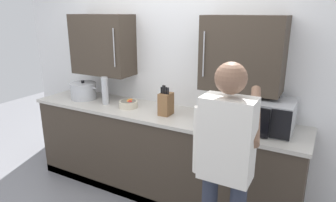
% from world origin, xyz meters
% --- Properties ---
extents(back_wall_tiled, '(4.24, 0.44, 2.65)m').
position_xyz_m(back_wall_tiled, '(0.00, 1.10, 1.38)').
color(back_wall_tiled, white).
rests_on(back_wall_tiled, ground_plane).
extents(counter_unit, '(2.99, 0.62, 0.95)m').
position_xyz_m(counter_unit, '(0.00, 0.80, 0.47)').
color(counter_unit, '#3D3328').
rests_on(counter_unit, ground_plane).
extents(microwave_oven, '(0.58, 0.43, 0.27)m').
position_xyz_m(microwave_oven, '(1.00, 0.83, 1.09)').
color(microwave_oven, '#B7BABF').
rests_on(microwave_oven, counter_unit).
extents(stock_pot, '(0.40, 0.30, 0.22)m').
position_xyz_m(stock_pot, '(-1.02, 0.79, 1.05)').
color(stock_pot, '#B7BABF').
rests_on(stock_pot, counter_unit).
extents(fruit_bowl, '(0.20, 0.20, 0.10)m').
position_xyz_m(fruit_bowl, '(-0.35, 0.77, 0.99)').
color(fruit_bowl, beige).
rests_on(fruit_bowl, counter_unit).
extents(thermos_flask, '(0.08, 0.08, 0.31)m').
position_xyz_m(thermos_flask, '(-0.65, 0.75, 1.11)').
color(thermos_flask, '#B7BABF').
rests_on(thermos_flask, counter_unit).
extents(knife_block, '(0.11, 0.15, 0.31)m').
position_xyz_m(knife_block, '(0.12, 0.76, 1.07)').
color(knife_block, brown).
rests_on(knife_block, counter_unit).
extents(person_figure, '(0.44, 0.64, 1.67)m').
position_xyz_m(person_figure, '(1.00, -0.01, 1.00)').
color(person_figure, '#282D3D').
rests_on(person_figure, ground_plane).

